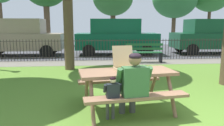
# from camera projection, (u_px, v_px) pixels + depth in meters

# --- Properties ---
(ground) EXTENTS (28.00, 10.93, 0.02)m
(ground) POSITION_uv_depth(u_px,v_px,m) (156.00, 97.00, 5.05)
(ground) COLOR #567E2B
(cobblestone_walkway) EXTENTS (28.00, 1.40, 0.01)m
(cobblestone_walkway) POSITION_uv_depth(u_px,v_px,m) (125.00, 62.00, 9.72)
(cobblestone_walkway) COLOR slate
(street_asphalt) EXTENTS (28.00, 7.84, 0.01)m
(street_asphalt) POSITION_uv_depth(u_px,v_px,m) (115.00, 50.00, 14.26)
(street_asphalt) COLOR #424247
(picnic_table_foreground) EXTENTS (1.99, 1.71, 0.79)m
(picnic_table_foreground) POSITION_uv_depth(u_px,v_px,m) (127.00, 79.00, 4.24)
(picnic_table_foreground) COLOR #8C634A
(picnic_table_foreground) RESTS_ON ground
(pizza_box_open) EXTENTS (0.49, 0.55, 0.46)m
(pizza_box_open) POSITION_uv_depth(u_px,v_px,m) (125.00, 66.00, 4.27)
(pizza_box_open) COLOR tan
(pizza_box_open) RESTS_ON picnic_table_foreground
(pizza_slice_on_table) EXTENTS (0.27, 0.27, 0.02)m
(pizza_slice_on_table) POSITION_uv_depth(u_px,v_px,m) (147.00, 70.00, 4.20)
(pizza_slice_on_table) COLOR #F9CC64
(pizza_slice_on_table) RESTS_ON picnic_table_foreground
(adult_at_table) EXTENTS (0.63, 0.63, 1.19)m
(adult_at_table) POSITION_uv_depth(u_px,v_px,m) (133.00, 83.00, 3.74)
(adult_at_table) COLOR #484848
(adult_at_table) RESTS_ON ground
(child_at_table) EXTENTS (0.31, 0.31, 0.81)m
(child_at_table) POSITION_uv_depth(u_px,v_px,m) (112.00, 94.00, 3.66)
(child_at_table) COLOR #474747
(child_at_table) RESTS_ON ground
(iron_fence_streetside) EXTENTS (23.59, 0.03, 0.99)m
(iron_fence_streetside) POSITION_uv_depth(u_px,v_px,m) (123.00, 49.00, 10.32)
(iron_fence_streetside) COLOR #2D2823
(iron_fence_streetside) RESTS_ON ground
(park_bench_center) EXTENTS (1.62, 0.55, 0.85)m
(park_bench_center) POSITION_uv_depth(u_px,v_px,m) (144.00, 53.00, 9.58)
(park_bench_center) COLOR #256236
(park_bench_center) RESTS_ON ground
(parked_car_far_left) EXTENTS (4.41, 1.92, 1.94)m
(parked_car_far_left) POSITION_uv_depth(u_px,v_px,m) (20.00, 37.00, 11.56)
(parked_car_far_left) COLOR gray
(parked_car_far_left) RESTS_ON ground
(parked_car_left) EXTENTS (4.46, 2.04, 1.94)m
(parked_car_left) POSITION_uv_depth(u_px,v_px,m) (116.00, 36.00, 12.00)
(parked_car_left) COLOR #0C5335
(parked_car_left) RESTS_ON ground
(parked_car_center) EXTENTS (4.42, 1.95, 1.94)m
(parked_car_center) POSITION_uv_depth(u_px,v_px,m) (211.00, 36.00, 12.47)
(parked_car_center) COLOR #13472B
(parked_car_center) RESTS_ON ground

